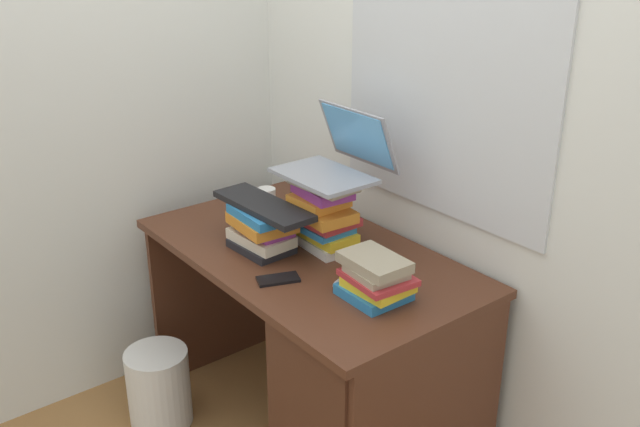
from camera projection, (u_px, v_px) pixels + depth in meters
ground_plane at (309, 426)px, 2.81m from camera, size 6.00×6.00×0.00m
wall_back at (396, 84)px, 2.53m from camera, size 6.00×0.06×2.60m
wall_left at (189, 64)px, 2.87m from camera, size 0.05×6.00×2.60m
desk at (359, 379)px, 2.40m from camera, size 1.27×0.71×0.76m
book_stack_tall at (323, 214)px, 2.49m from camera, size 0.25×0.19×0.27m
book_stack_keyboard_riser at (262, 229)px, 2.50m from camera, size 0.24×0.19×0.16m
book_stack_side at (376, 278)px, 2.19m from camera, size 0.23×0.19×0.14m
laptop at (338, 159)px, 2.45m from camera, size 0.34×0.31×0.22m
keyboard at (263, 206)px, 2.46m from camera, size 0.43×0.16×0.02m
computer_mouse at (347, 283)px, 2.26m from camera, size 0.06×0.10×0.04m
mug at (267, 199)px, 2.85m from camera, size 0.11×0.08×0.09m
cell_phone at (278, 279)px, 2.31m from camera, size 0.11×0.15×0.01m
wastebasket at (159, 387)px, 2.77m from camera, size 0.24×0.24×0.32m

